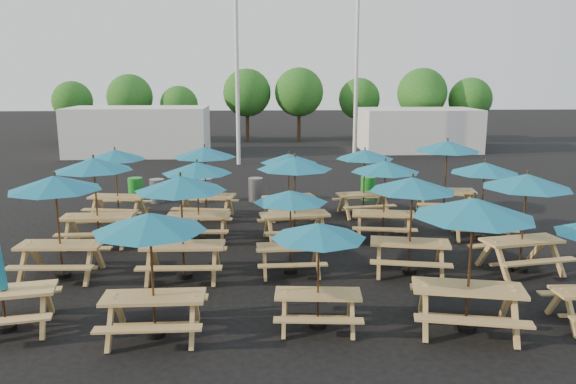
{
  "coord_description": "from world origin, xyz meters",
  "views": [
    {
      "loc": [
        -0.84,
        -15.48,
        4.66
      ],
      "look_at": [
        0.0,
        1.5,
        1.1
      ],
      "focal_mm": 35.0,
      "sensor_mm": 36.0,
      "label": 1
    }
  ],
  "objects_px": {
    "picnic_unit_12": "(473,216)",
    "waste_bin_3": "(256,189)",
    "picnic_unit_15": "(365,158)",
    "picnic_unit_19": "(447,151)",
    "picnic_unit_17": "(527,187)",
    "waste_bin_1": "(157,191)",
    "picnic_unit_1": "(55,189)",
    "waste_bin_4": "(368,188)",
    "picnic_unit_7": "(205,157)",
    "picnic_unit_18": "(484,173)",
    "picnic_unit_2": "(94,170)",
    "picnic_unit_14": "(385,171)",
    "waste_bin_2": "(205,190)",
    "picnic_unit_6": "(197,173)",
    "picnic_unit_8": "(319,237)",
    "picnic_unit_10": "(295,168)",
    "waste_bin_0": "(136,189)",
    "picnic_unit_5": "(181,190)",
    "picnic_unit_4": "(150,230)",
    "picnic_unit_13": "(412,190)",
    "picnic_unit_9": "(290,201)",
    "picnic_unit_11": "(289,162)",
    "picnic_unit_3": "(115,159)",
    "picnic_unit_0": "(1,281)"
  },
  "relations": [
    {
      "from": "picnic_unit_17",
      "to": "waste_bin_1",
      "type": "relative_size",
      "value": 2.78
    },
    {
      "from": "picnic_unit_0",
      "to": "picnic_unit_5",
      "type": "relative_size",
      "value": 0.97
    },
    {
      "from": "picnic_unit_10",
      "to": "picnic_unit_13",
      "type": "height_order",
      "value": "picnic_unit_10"
    },
    {
      "from": "picnic_unit_7",
      "to": "picnic_unit_14",
      "type": "height_order",
      "value": "picnic_unit_7"
    },
    {
      "from": "picnic_unit_12",
      "to": "waste_bin_3",
      "type": "xyz_separation_m",
      "value": [
        -3.99,
        11.11,
        -1.75
      ]
    },
    {
      "from": "waste_bin_3",
      "to": "picnic_unit_14",
      "type": "bearing_deg",
      "value": -53.74
    },
    {
      "from": "picnic_unit_17",
      "to": "picnic_unit_19",
      "type": "xyz_separation_m",
      "value": [
        -0.01,
        5.69,
        0.1
      ]
    },
    {
      "from": "picnic_unit_0",
      "to": "picnic_unit_15",
      "type": "relative_size",
      "value": 1.05
    },
    {
      "from": "picnic_unit_9",
      "to": "picnic_unit_11",
      "type": "xyz_separation_m",
      "value": [
        0.23,
        5.34,
        0.1
      ]
    },
    {
      "from": "picnic_unit_1",
      "to": "picnic_unit_6",
      "type": "height_order",
      "value": "picnic_unit_1"
    },
    {
      "from": "waste_bin_0",
      "to": "picnic_unit_5",
      "type": "bearing_deg",
      "value": -70.87
    },
    {
      "from": "picnic_unit_3",
      "to": "picnic_unit_17",
      "type": "distance_m",
      "value": 12.27
    },
    {
      "from": "picnic_unit_6",
      "to": "picnic_unit_19",
      "type": "xyz_separation_m",
      "value": [
        8.0,
        2.71,
        0.21
      ]
    },
    {
      "from": "picnic_unit_2",
      "to": "picnic_unit_15",
      "type": "height_order",
      "value": "picnic_unit_2"
    },
    {
      "from": "picnic_unit_12",
      "to": "picnic_unit_5",
      "type": "bearing_deg",
      "value": 163.8
    },
    {
      "from": "picnic_unit_7",
      "to": "picnic_unit_18",
      "type": "xyz_separation_m",
      "value": [
        8.15,
        -2.71,
        -0.13
      ]
    },
    {
      "from": "picnic_unit_6",
      "to": "picnic_unit_15",
      "type": "distance_m",
      "value": 5.89
    },
    {
      "from": "waste_bin_1",
      "to": "waste_bin_2",
      "type": "xyz_separation_m",
      "value": [
        1.77,
        0.09,
        0.0
      ]
    },
    {
      "from": "picnic_unit_0",
      "to": "waste_bin_4",
      "type": "height_order",
      "value": "picnic_unit_0"
    },
    {
      "from": "waste_bin_2",
      "to": "waste_bin_4",
      "type": "xyz_separation_m",
      "value": [
        6.14,
        0.0,
        0.0
      ]
    },
    {
      "from": "picnic_unit_9",
      "to": "picnic_unit_12",
      "type": "height_order",
      "value": "picnic_unit_12"
    },
    {
      "from": "picnic_unit_3",
      "to": "picnic_unit_7",
      "type": "xyz_separation_m",
      "value": [
        2.89,
        -0.1,
        0.08
      ]
    },
    {
      "from": "picnic_unit_6",
      "to": "picnic_unit_17",
      "type": "distance_m",
      "value": 8.55
    },
    {
      "from": "picnic_unit_10",
      "to": "waste_bin_2",
      "type": "bearing_deg",
      "value": 110.45
    },
    {
      "from": "picnic_unit_1",
      "to": "waste_bin_2",
      "type": "height_order",
      "value": "picnic_unit_1"
    },
    {
      "from": "picnic_unit_4",
      "to": "picnic_unit_9",
      "type": "xyz_separation_m",
      "value": [
        2.63,
        3.19,
        -0.25
      ]
    },
    {
      "from": "picnic_unit_19",
      "to": "picnic_unit_8",
      "type": "bearing_deg",
      "value": -113.81
    },
    {
      "from": "picnic_unit_18",
      "to": "waste_bin_2",
      "type": "xyz_separation_m",
      "value": [
        -8.42,
        5.3,
        -1.5
      ]
    },
    {
      "from": "picnic_unit_1",
      "to": "picnic_unit_19",
      "type": "bearing_deg",
      "value": 29.06
    },
    {
      "from": "picnic_unit_15",
      "to": "picnic_unit_19",
      "type": "bearing_deg",
      "value": -9.66
    },
    {
      "from": "picnic_unit_18",
      "to": "waste_bin_1",
      "type": "xyz_separation_m",
      "value": [
        -10.2,
        5.2,
        -1.5
      ]
    },
    {
      "from": "picnic_unit_3",
      "to": "picnic_unit_7",
      "type": "bearing_deg",
      "value": 6.65
    },
    {
      "from": "picnic_unit_12",
      "to": "waste_bin_1",
      "type": "distance_m",
      "value": 13.54
    },
    {
      "from": "picnic_unit_10",
      "to": "picnic_unit_8",
      "type": "bearing_deg",
      "value": -98.01
    },
    {
      "from": "picnic_unit_8",
      "to": "waste_bin_1",
      "type": "relative_size",
      "value": 2.34
    },
    {
      "from": "picnic_unit_10",
      "to": "waste_bin_2",
      "type": "height_order",
      "value": "picnic_unit_10"
    },
    {
      "from": "picnic_unit_19",
      "to": "waste_bin_3",
      "type": "bearing_deg",
      "value": 167.33
    },
    {
      "from": "waste_bin_0",
      "to": "waste_bin_2",
      "type": "bearing_deg",
      "value": -5.18
    },
    {
      "from": "picnic_unit_17",
      "to": "waste_bin_0",
      "type": "relative_size",
      "value": 2.78
    },
    {
      "from": "picnic_unit_1",
      "to": "waste_bin_4",
      "type": "distance_m",
      "value": 11.93
    },
    {
      "from": "picnic_unit_14",
      "to": "waste_bin_2",
      "type": "distance_m",
      "value": 7.75
    },
    {
      "from": "picnic_unit_3",
      "to": "picnic_unit_4",
      "type": "bearing_deg",
      "value": -63.68
    },
    {
      "from": "picnic_unit_10",
      "to": "waste_bin_0",
      "type": "relative_size",
      "value": 2.81
    },
    {
      "from": "waste_bin_2",
      "to": "picnic_unit_11",
      "type": "bearing_deg",
      "value": -40.87
    },
    {
      "from": "picnic_unit_13",
      "to": "waste_bin_3",
      "type": "relative_size",
      "value": 2.73
    },
    {
      "from": "picnic_unit_7",
      "to": "waste_bin_1",
      "type": "height_order",
      "value": "picnic_unit_7"
    },
    {
      "from": "picnic_unit_9",
      "to": "picnic_unit_18",
      "type": "height_order",
      "value": "picnic_unit_18"
    },
    {
      "from": "picnic_unit_4",
      "to": "picnic_unit_13",
      "type": "xyz_separation_m",
      "value": [
        5.47,
        3.06,
        0.02
      ]
    },
    {
      "from": "picnic_unit_2",
      "to": "picnic_unit_14",
      "type": "height_order",
      "value": "picnic_unit_2"
    },
    {
      "from": "picnic_unit_15",
      "to": "waste_bin_2",
      "type": "xyz_separation_m",
      "value": [
        -5.53,
        2.39,
        -1.5
      ]
    }
  ]
}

